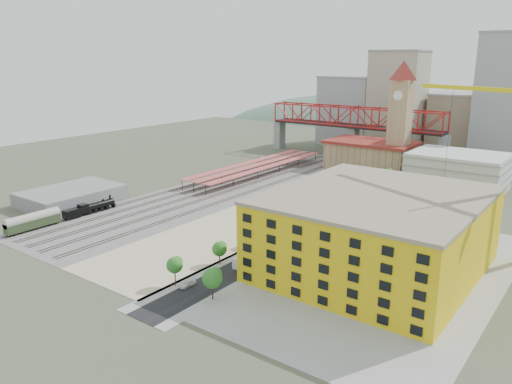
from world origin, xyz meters
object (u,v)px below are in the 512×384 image
Objects in this scene: locomotive at (91,208)px; site_trailer_b at (272,247)px; car_0 at (187,284)px; site_trailer_a at (249,258)px; site_trailer_c at (289,238)px; site_trailer_d at (317,223)px; coach at (33,221)px; clock_tower at (401,108)px; construction_building at (376,232)px.

site_trailer_b is at bearing 6.80° from locomotive.
site_trailer_a is at bearing 82.80° from car_0.
site_trailer_b is at bearing -96.39° from site_trailer_c.
site_trailer_b reaches higher than site_trailer_d.
coach is 1.78× the size of site_trailer_c.
clock_tower reaches higher than car_0.
construction_building is at bearing 51.48° from car_0.
site_trailer_d is at bearing 25.59° from locomotive.
site_trailer_b is 8.15m from site_trailer_c.
site_trailer_b is 28.39m from car_0.
clock_tower reaches higher than site_trailer_a.
clock_tower reaches higher than coach.
coach reaches higher than site_trailer_a.
site_trailer_d reaches higher than car_0.
site_trailer_a is at bearing -96.39° from site_trailer_c.
site_trailer_a is 18.58m from car_0.
construction_building is at bearing 27.34° from site_trailer_b.
locomotive is 4.63× the size of car_0.
site_trailer_a is (66.00, 18.00, -1.40)m from coach.
site_trailer_d is at bearing 38.04° from coach.
coach is at bearing -135.01° from site_trailer_d.
car_0 is (-3.00, -36.38, -0.53)m from site_trailer_c.
locomotive is 66.22m from car_0.
construction_building reaches higher than locomotive.
locomotive reaches higher than site_trailer_b.
site_trailer_d is 52.05m from car_0.
coach is at bearing -159.99° from construction_building.
site_trailer_d is 2.21× the size of car_0.
site_trailer_b is (8.00, -105.59, -27.35)m from clock_tower.
site_trailer_b is 2.30× the size of car_0.
site_trailer_a is at bearing -149.20° from construction_building.
locomotive is at bearing -172.74° from site_trailer_c.
site_trailer_b is at bearing 88.84° from site_trailer_a.
construction_building is 2.56× the size of locomotive.
site_trailer_d is (0.00, 33.64, -0.06)m from site_trailer_a.
coach is 71.67m from site_trailer_b.
site_trailer_d is at bearing -84.42° from clock_tower.
construction_building is 32.73m from site_trailer_d.
construction_building is 5.14× the size of site_trailer_a.
site_trailer_c is (-26.00, 2.55, -8.15)m from construction_building.
car_0 is at bearing -80.88° from site_trailer_b.
locomotive is (-58.00, -113.47, -26.85)m from clock_tower.
coach is (-58.00, -133.49, -25.95)m from clock_tower.
car_0 is at bearing -87.86° from clock_tower.
clock_tower reaches higher than site_trailer_b.
clock_tower reaches higher than construction_building.
locomotive is at bearing -147.45° from site_trailer_d.
site_trailer_b reaches higher than car_0.
site_trailer_d is (-26.00, 18.14, -8.12)m from construction_building.
car_0 is at bearing -17.90° from locomotive.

